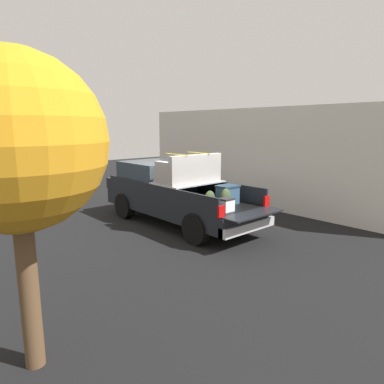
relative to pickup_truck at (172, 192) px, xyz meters
The scene contains 4 objects.
ground_plane 1.03m from the pickup_truck, behind, with size 40.00×40.00×0.00m, color black.
pickup_truck is the anchor object (origin of this frame).
building_facade 3.95m from the pickup_truck, 93.28° to the right, with size 11.57×0.36×3.67m, color silver.
tree_background 7.13m from the pickup_truck, 126.78° to the left, with size 2.09×2.09×3.88m.
Camera 1 is at (-8.04, 6.64, 3.01)m, focal length 32.32 mm.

